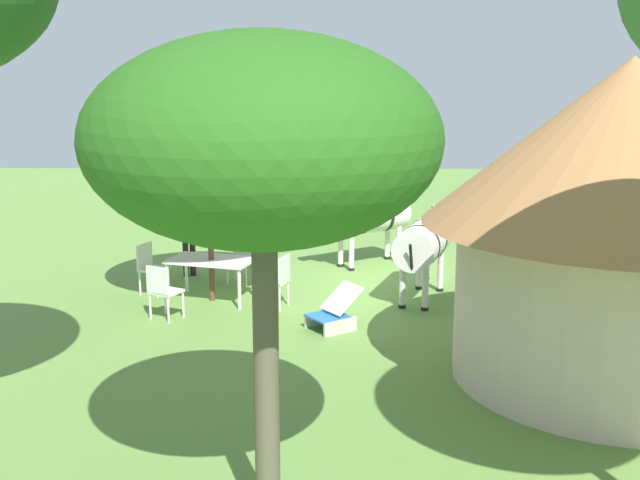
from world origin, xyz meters
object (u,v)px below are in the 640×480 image
object	(u,v)px
thatched_hut	(623,207)
zebra_by_umbrella	(424,242)
patio_chair_near_lawn	(150,265)
acacia_tree_left_background	(263,142)
striped_lounge_chair	(333,312)
zebra_nearest_camera	(368,216)
patio_chair_west_end	(242,255)
shade_umbrella	(208,136)
guest_beside_umbrella	(188,229)
patio_chair_east_end	(279,278)
patio_dining_table	(211,264)
standing_watcher	(536,223)
patio_chair_near_hut	(162,289)

from	to	relation	value
thatched_hut	zebra_by_umbrella	xyz separation A→B (m)	(2.03, -3.62, -1.26)
patio_chair_near_lawn	acacia_tree_left_background	distance (m)	8.38
patio_chair_near_lawn	zebra_by_umbrella	size ratio (longest dim) A/B	0.41
striped_lounge_chair	zebra_nearest_camera	world-z (taller)	zebra_nearest_camera
thatched_hut	patio_chair_west_end	bearing A→B (deg)	-41.13
thatched_hut	zebra_by_umbrella	size ratio (longest dim) A/B	2.26
patio_chair_near_lawn	zebra_by_umbrella	distance (m)	4.90
acacia_tree_left_background	zebra_by_umbrella	bearing A→B (deg)	-106.84
acacia_tree_left_background	shade_umbrella	bearing A→B (deg)	-77.51
guest_beside_umbrella	striped_lounge_chair	xyz separation A→B (m)	(-2.81, 3.17, -0.68)
guest_beside_umbrella	zebra_by_umbrella	size ratio (longest dim) A/B	0.70
patio_chair_east_end	zebra_nearest_camera	distance (m)	3.46
shade_umbrella	zebra_nearest_camera	bearing A→B (deg)	-137.56
thatched_hut	acacia_tree_left_background	bearing A→B (deg)	39.78
patio_dining_table	standing_watcher	distance (m)	6.24
patio_chair_near_hut	patio_chair_east_end	xyz separation A→B (m)	(-1.82, -0.68, 0.00)
standing_watcher	striped_lounge_chair	xyz separation A→B (m)	(3.88, 3.17, -0.80)
patio_chair_east_end	patio_chair_near_lawn	size ratio (longest dim) A/B	1.00
patio_chair_east_end	patio_chair_near_lawn	xyz separation A→B (m)	(2.37, -0.87, 0.00)
patio_chair_east_end	zebra_by_umbrella	world-z (taller)	zebra_by_umbrella
thatched_hut	patio_chair_near_lawn	size ratio (longest dim) A/B	5.56
shade_umbrella	patio_chair_east_end	world-z (taller)	shade_umbrella
patio_dining_table	zebra_nearest_camera	world-z (taller)	zebra_nearest_camera
patio_dining_table	guest_beside_umbrella	xyz separation A→B (m)	(0.69, -1.68, 0.28)
striped_lounge_chair	zebra_nearest_camera	size ratio (longest dim) A/B	0.48
shade_umbrella	striped_lounge_chair	xyz separation A→B (m)	(-2.12, 1.50, -2.60)
patio_dining_table	patio_chair_near_lawn	xyz separation A→B (m)	(1.18, -0.45, -0.14)
patio_chair_near_hut	patio_chair_east_end	size ratio (longest dim) A/B	1.00
patio_chair_near_lawn	guest_beside_umbrella	distance (m)	1.38
patio_dining_table	patio_chair_west_end	distance (m)	1.27
standing_watcher	acacia_tree_left_background	bearing A→B (deg)	126.42
standing_watcher	zebra_by_umbrella	size ratio (longest dim) A/B	0.79
standing_watcher	striped_lounge_chair	size ratio (longest dim) A/B	1.86
thatched_hut	zebra_nearest_camera	size ratio (longest dim) A/B	2.54
acacia_tree_left_background	patio_chair_east_end	bearing A→B (deg)	-86.99
patio_dining_table	acacia_tree_left_background	xyz separation A→B (m)	(-1.54, 6.94, 2.74)
patio_chair_near_lawn	striped_lounge_chair	bearing A→B (deg)	80.31
guest_beside_umbrella	striped_lounge_chair	size ratio (longest dim) A/B	1.64
zebra_by_umbrella	patio_chair_near_lawn	bearing A→B (deg)	-164.08
patio_chair_east_end	guest_beside_umbrella	distance (m)	2.85
shade_umbrella	patio_chair_east_end	bearing A→B (deg)	160.70
patio_chair_near_lawn	patio_dining_table	bearing A→B (deg)	90.00
patio_chair_west_end	acacia_tree_left_background	bearing A→B (deg)	116.24
guest_beside_umbrella	patio_chair_near_hut	bearing A→B (deg)	-108.09
patio_chair_west_end	patio_chair_near_hut	bearing A→B (deg)	84.34
patio_chair_near_hut	striped_lounge_chair	distance (m)	2.78
patio_dining_table	striped_lounge_chair	distance (m)	2.62
patio_chair_near_hut	striped_lounge_chair	world-z (taller)	patio_chair_near_hut
zebra_nearest_camera	guest_beside_umbrella	bearing A→B (deg)	70.48
patio_dining_table	guest_beside_umbrella	size ratio (longest dim) A/B	1.05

